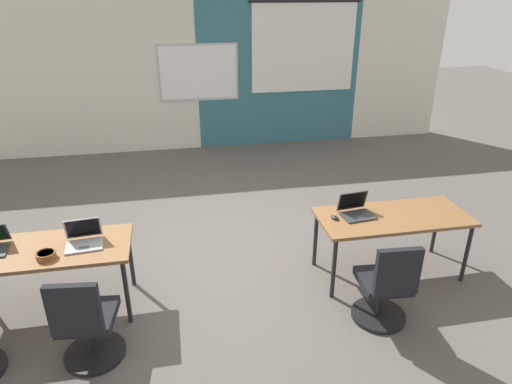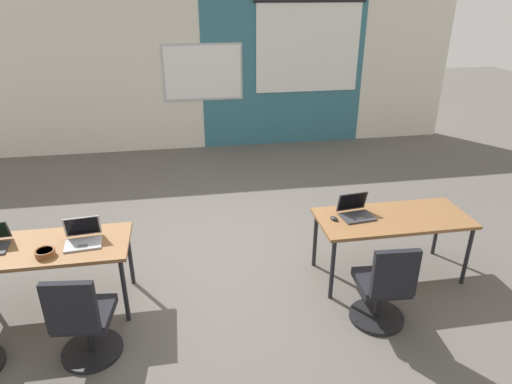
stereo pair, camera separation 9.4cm
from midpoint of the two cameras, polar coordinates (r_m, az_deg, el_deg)
name	(u,v)px [view 1 (the left image)]	position (r m, az deg, el deg)	size (l,w,h in m)	color
ground_plane	(224,259)	(5.36, -4.61, -8.51)	(24.00, 24.00, 0.00)	#56514C
back_wall_assembly	(197,74)	(8.81, -7.78, 14.55)	(10.00, 0.27, 2.80)	silver
desk_near_left	(43,254)	(4.68, -25.94, -7.10)	(1.60, 0.70, 0.72)	brown
desk_near_right	(393,220)	(4.99, 16.40, -3.48)	(1.60, 0.70, 0.72)	brown
laptop_near_right_inner	(356,211)	(4.85, 12.02, -2.33)	(0.36, 0.32, 0.23)	#333338
mouse_near_right_inner	(335,218)	(4.74, 9.40, -3.24)	(0.09, 0.11, 0.03)	black
chair_near_right_inner	(385,289)	(4.40, 15.47, -11.81)	(0.52, 0.55, 0.92)	black
laptop_near_left_inner	(84,240)	(4.54, -21.55, -5.64)	(0.36, 0.32, 0.23)	#9E9EA3
chair_near_left_inner	(87,326)	(4.12, -21.29, -15.59)	(0.52, 0.56, 0.92)	black
snack_bowl	(46,255)	(4.46, -25.64, -7.18)	(0.18, 0.18, 0.06)	brown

